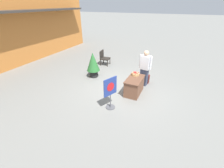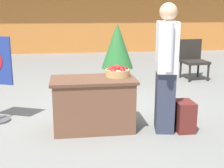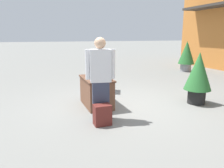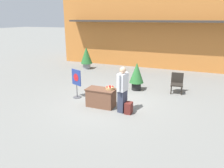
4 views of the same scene
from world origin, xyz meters
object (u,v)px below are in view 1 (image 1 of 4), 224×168
backpack (146,79)px  patio_chair (104,57)px  apple_basket (135,74)px  potted_plant_near_right (93,63)px  display_table (134,86)px  poster_board (110,92)px  person_visitor (145,68)px

backpack → patio_chair: bearing=66.1°
apple_basket → potted_plant_near_right: bearing=81.0°
display_table → patio_chair: 3.89m
apple_basket → backpack: apple_basket is taller
poster_board → potted_plant_near_right: potted_plant_near_right is taller
person_visitor → poster_board: bearing=-5.3°
poster_board → patio_chair: poster_board is taller
poster_board → apple_basket: bearing=99.5°
person_visitor → poster_board: person_visitor is taller
person_visitor → backpack: bearing=179.6°
poster_board → patio_chair: bearing=143.5°
poster_board → backpack: bearing=97.2°
patio_chair → backpack: bearing=-29.4°
person_visitor → display_table: bearing=0.0°
backpack → apple_basket: bearing=159.9°
patio_chair → potted_plant_near_right: bearing=-85.1°
backpack → patio_chair: size_ratio=0.45×
backpack → person_visitor: bearing=168.8°
display_table → person_visitor: 1.11m
display_table → backpack: 1.27m
apple_basket → backpack: (0.88, -0.32, -0.58)m
person_visitor → potted_plant_near_right: 2.73m
person_visitor → patio_chair: bearing=-107.5°
display_table → potted_plant_near_right: potted_plant_near_right is taller
person_visitor → backpack: (0.27, -0.05, -0.68)m
person_visitor → potted_plant_near_right: (-0.23, 2.71, -0.12)m
backpack → poster_board: 2.78m
display_table → backpack: bearing=-10.9°
display_table → potted_plant_near_right: 2.67m
person_visitor → patio_chair: (1.65, 3.06, -0.38)m
display_table → apple_basket: size_ratio=3.40×
apple_basket → potted_plant_near_right: potted_plant_near_right is taller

